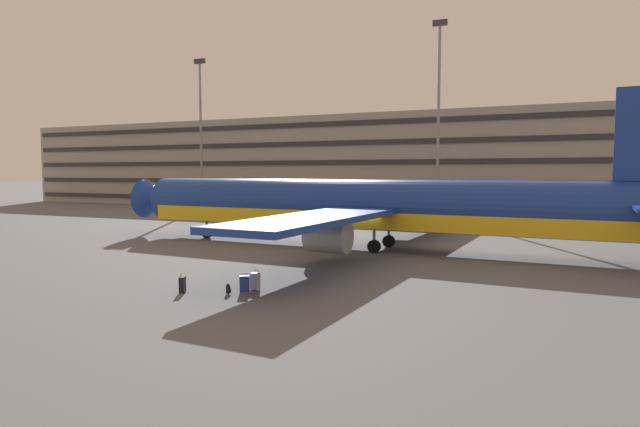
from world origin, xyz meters
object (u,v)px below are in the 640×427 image
Objects in this scene: suitcase_upright at (182,284)px; backpack_red at (228,289)px; suitcase_navy at (255,281)px; airliner at (368,207)px; suitcase_large at (245,284)px.

backpack_red is at bearing 14.17° from suitcase_upright.
suitcase_navy reaches higher than backpack_red.
suitcase_upright is 2.23m from backpack_red.
suitcase_navy is 3.34m from suitcase_upright.
suitcase_upright is (-2.82, -1.80, -0.04)m from suitcase_navy.
airliner is at bearing 79.07° from suitcase_upright.
suitcase_navy is at bearing -91.73° from airliner.
suitcase_large is at bearing -92.07° from airliner.
airliner is 77.72× the size of backpack_red.
suitcase_navy is at bearing 32.58° from suitcase_upright.
suitcase_upright is at bearing -165.83° from backpack_red.
suitcase_navy reaches higher than suitcase_upright.
suitcase_navy is (-0.46, -15.17, -2.61)m from airliner.
suitcase_navy is 1.10× the size of suitcase_upright.
airliner reaches higher than backpack_red.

